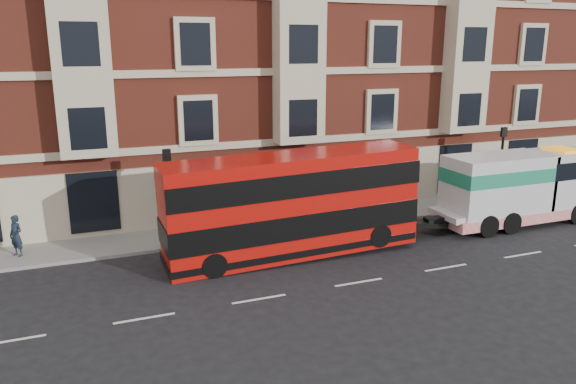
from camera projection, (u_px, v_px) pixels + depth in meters
The scene contains 8 objects.
ground at pixel (359, 282), 21.37m from camera, with size 120.00×120.00×0.00m, color black.
sidewalk at pixel (287, 224), 28.10m from camera, with size 90.00×3.00×0.15m, color slate.
victorian_terrace at pixel (248, 22), 32.51m from camera, with size 45.00×12.00×20.40m.
lamp_post_west at pixel (169, 191), 24.16m from camera, with size 0.35×0.15×4.35m.
lamp_post_east at pixel (501, 161), 30.51m from camera, with size 0.35×0.15×4.35m.
double_decker_bus at pixel (292, 203), 23.54m from camera, with size 10.84×2.49×4.39m.
tow_truck at pixel (517, 187), 27.89m from camera, with size 8.68×2.56×3.62m.
pedestrian at pixel (16, 236), 23.46m from camera, with size 0.64×0.42×1.77m, color #182230.
Camera 1 is at (-9.73, -17.45, 8.74)m, focal length 35.00 mm.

